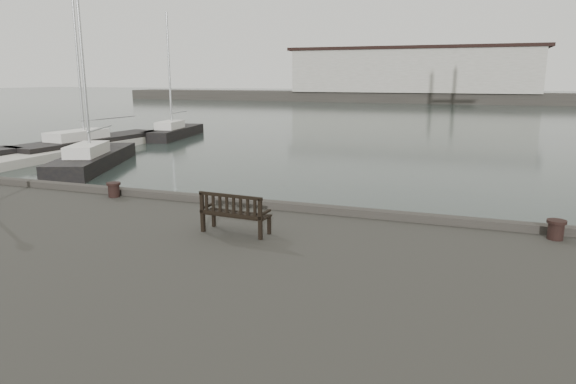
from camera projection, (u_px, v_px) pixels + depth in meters
name	position (u px, v px, depth m)	size (l,w,h in m)	color
ground	(298.00, 266.00, 13.52)	(400.00, 400.00, 0.00)	black
pontoon	(23.00, 160.00, 29.28)	(2.00, 24.00, 0.50)	beige
breakwater	(430.00, 80.00, 98.52)	(140.00, 9.50, 12.20)	#383530
bench	(235.00, 221.00, 11.07)	(1.55, 0.63, 0.87)	black
bollard_left	(114.00, 190.00, 14.44)	(0.39, 0.39, 0.41)	black
bollard_right	(556.00, 230.00, 10.66)	(0.39, 0.39, 0.41)	black
yacht_b	(92.00, 146.00, 35.42)	(3.63, 12.09, 15.48)	black
yacht_c	(94.00, 163.00, 28.32)	(5.33, 9.23, 12.27)	black
yacht_d	(174.00, 135.00, 42.31)	(3.46, 8.37, 10.43)	black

